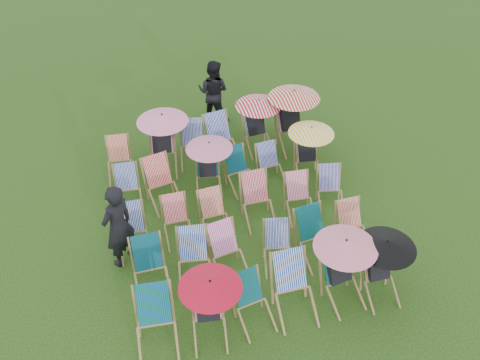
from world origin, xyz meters
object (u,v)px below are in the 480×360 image
object	(u,v)px
person_rear	(213,92)
deckchair_29	(292,118)
deckchair_0	(156,326)
deckchair_5	(382,268)
person_left	(118,226)

from	to	relation	value
person_rear	deckchair_29	bearing A→B (deg)	168.32
deckchair_0	person_rear	world-z (taller)	person_rear
deckchair_0	person_rear	xyz separation A→B (m)	(2.46, 6.15, 0.33)
deckchair_0	person_rear	distance (m)	6.63
deckchair_5	deckchair_29	bearing A→B (deg)	89.38
deckchair_29	person_rear	xyz separation A→B (m)	(-1.52, 1.55, 0.08)
deckchair_0	deckchair_5	distance (m)	3.91
deckchair_29	person_left	xyz separation A→B (m)	(-4.30, -2.62, 0.15)
deckchair_0	deckchair_5	xyz separation A→B (m)	(3.91, -0.02, 0.13)
deckchair_5	person_rear	distance (m)	6.34
deckchair_29	deckchair_5	bearing A→B (deg)	-92.14
person_left	person_rear	size ratio (longest dim) A/B	1.08
person_rear	deckchair_5	bearing A→B (deg)	137.05
deckchair_29	person_rear	bearing A→B (deg)	133.25
deckchair_0	deckchair_29	bearing A→B (deg)	54.58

